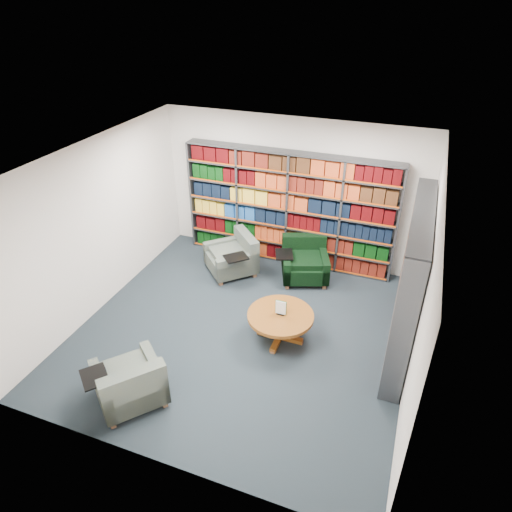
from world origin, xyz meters
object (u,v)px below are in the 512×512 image
(chair_teal_left, at_px, (235,257))
(coffee_table, at_px, (280,319))
(chair_teal_front, at_px, (131,386))
(chair_green_right, at_px, (304,262))

(chair_teal_left, height_order, coffee_table, chair_teal_left)
(chair_teal_left, bearing_deg, coffee_table, -47.92)
(chair_teal_left, xyz_separation_m, chair_teal_front, (-0.02, -3.43, -0.00))
(chair_green_right, height_order, chair_teal_front, chair_teal_front)
(coffee_table, bearing_deg, chair_teal_left, 132.08)
(chair_teal_left, height_order, chair_green_right, chair_teal_left)
(chair_green_right, bearing_deg, chair_teal_left, -167.07)
(chair_teal_left, relative_size, coffee_table, 1.15)
(chair_teal_left, bearing_deg, chair_green_right, 12.93)
(coffee_table, bearing_deg, chair_teal_front, -127.16)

